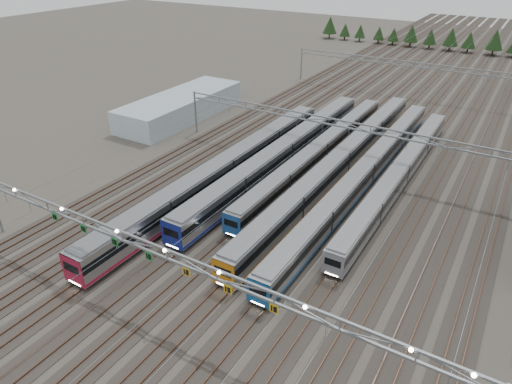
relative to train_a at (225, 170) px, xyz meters
The scene contains 13 objects.
ground 27.86m from the train_a, 66.10° to the right, with size 400.00×400.00×0.00m, color #47423A.
track_bed 75.47m from the train_a, 81.43° to the left, with size 54.00×260.00×5.42m.
train_a is the anchor object (origin of this frame).
train_b 11.12m from the train_a, 66.12° to the left, with size 3.07×55.54×4.01m.
train_c 16.82m from the train_a, 57.65° to the left, with size 2.67×52.23×3.48m.
train_d 18.11m from the train_a, 41.79° to the left, with size 2.86×64.33×3.73m.
train_e 20.86m from the train_a, 30.34° to the left, with size 2.67×62.24×3.47m.
train_f 26.03m from the train_a, 30.19° to the left, with size 2.56×51.33×3.33m.
gantry_near 28.26m from the train_a, 66.28° to the right, with size 56.36×0.61×8.08m.
gantry_mid 18.89m from the train_a, 52.42° to the left, with size 56.36×0.36×8.00m.
gantry_far 60.81m from the train_a, 79.31° to the left, with size 56.36×0.36×8.00m.
west_shed 31.85m from the train_a, 141.03° to the left, with size 10.00×30.00×4.59m, color #A7BFC7.
treeline 117.19m from the train_a, 84.93° to the left, with size 93.80×5.60×7.02m.
Camera 1 is at (24.30, -24.51, 32.35)m, focal length 32.00 mm.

